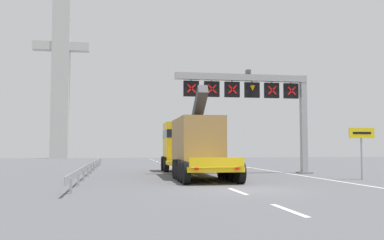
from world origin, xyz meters
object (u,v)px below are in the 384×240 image
object	(u,v)px
overhead_lane_gantry	(258,94)
bridge_pylon_distant	(61,66)
heavy_haul_truck_yellow	(190,144)
exit_sign_yellow	(362,140)

from	to	relation	value
overhead_lane_gantry	bridge_pylon_distant	size ratio (longest dim) A/B	0.32
heavy_haul_truck_yellow	exit_sign_yellow	distance (m)	10.55
overhead_lane_gantry	exit_sign_yellow	distance (m)	7.99
overhead_lane_gantry	exit_sign_yellow	size ratio (longest dim) A/B	3.29
overhead_lane_gantry	bridge_pylon_distant	world-z (taller)	bridge_pylon_distant
overhead_lane_gantry	heavy_haul_truck_yellow	distance (m)	5.85
heavy_haul_truck_yellow	exit_sign_yellow	size ratio (longest dim) A/B	4.88
bridge_pylon_distant	heavy_haul_truck_yellow	bearing A→B (deg)	-72.46
bridge_pylon_distant	overhead_lane_gantry	bearing A→B (deg)	-67.06
overhead_lane_gantry	bridge_pylon_distant	distance (m)	49.41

